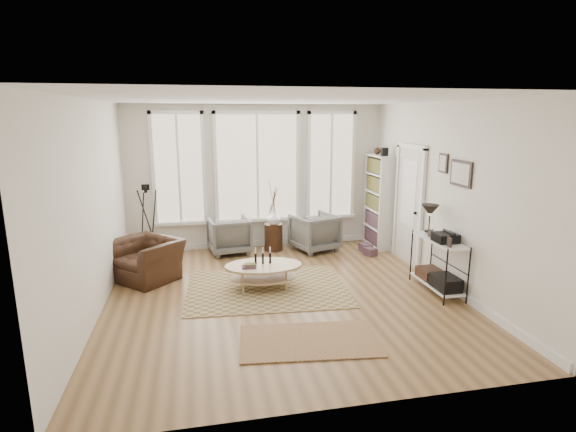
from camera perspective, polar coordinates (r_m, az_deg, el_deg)
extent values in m
plane|color=olive|center=(6.94, -0.63, -10.05)|extent=(5.50, 5.50, 0.00)
plane|color=white|center=(6.41, -0.70, 14.63)|extent=(5.50, 5.50, 0.00)
cube|color=silver|center=(9.20, -3.92, 4.96)|extent=(5.20, 0.04, 2.90)
cube|color=silver|center=(3.94, 6.98, -5.66)|extent=(5.20, 0.04, 2.90)
cube|color=silver|center=(6.56, -23.58, 0.78)|extent=(0.04, 5.50, 2.90)
cube|color=silver|center=(7.45, 19.38, 2.45)|extent=(0.04, 5.50, 2.90)
cube|color=white|center=(9.48, -3.79, -3.41)|extent=(5.10, 0.04, 0.12)
cube|color=white|center=(7.80, 18.54, -7.65)|extent=(0.03, 5.40, 0.12)
cube|color=tan|center=(9.16, -3.93, 6.18)|extent=(1.60, 0.03, 2.10)
cube|color=tan|center=(9.08, -13.71, 5.80)|extent=(0.90, 0.03, 2.10)
cube|color=tan|center=(9.49, 5.45, 6.38)|extent=(0.90, 0.03, 2.10)
cube|color=white|center=(9.14, -3.91, 6.17)|extent=(1.74, 0.06, 2.24)
cube|color=white|center=(9.06, -13.72, 5.78)|extent=(1.04, 0.06, 2.24)
cube|color=white|center=(9.47, 5.48, 6.37)|extent=(1.04, 0.06, 2.24)
cube|color=white|center=(9.30, -3.79, -0.47)|extent=(4.10, 0.12, 0.06)
cube|color=silver|center=(8.50, 15.11, 1.17)|extent=(0.04, 0.88, 2.10)
cube|color=white|center=(8.45, 15.09, 2.83)|extent=(0.01, 0.55, 1.20)
cube|color=white|center=(8.07, 16.56, 0.48)|extent=(0.06, 0.08, 2.18)
cube|color=white|center=(8.93, 13.63, 1.79)|extent=(0.06, 0.08, 2.18)
cube|color=white|center=(8.36, 15.45, 8.51)|extent=(0.06, 1.06, 0.08)
sphere|color=black|center=(8.21, 15.83, 0.37)|extent=(0.06, 0.06, 0.06)
cube|color=white|center=(9.05, 12.39, 1.35)|extent=(0.30, 0.03, 1.90)
cube|color=white|center=(9.79, 10.46, 2.28)|extent=(0.30, 0.03, 1.90)
cube|color=white|center=(9.48, 12.22, 1.86)|extent=(0.02, 0.85, 1.90)
cube|color=white|center=(9.42, 11.39, 1.83)|extent=(0.30, 0.81, 1.90)
cube|color=maroon|center=(9.42, 11.39, 1.83)|extent=(0.24, 0.75, 1.76)
cube|color=black|center=(9.10, 12.16, 7.98)|extent=(0.12, 0.10, 0.16)
sphere|color=#351D11|center=(9.42, 11.30, 8.11)|extent=(0.14, 0.14, 0.14)
cube|color=white|center=(7.44, 18.34, -8.15)|extent=(0.37, 1.07, 0.03)
cube|color=white|center=(7.23, 18.72, -2.94)|extent=(0.37, 1.07, 0.02)
cylinder|color=black|center=(6.82, 19.40, -7.40)|extent=(0.02, 0.02, 0.85)
cylinder|color=black|center=(7.01, 21.95, -7.07)|extent=(0.02, 0.02, 0.85)
cylinder|color=black|center=(7.69, 15.38, -4.85)|extent=(0.02, 0.02, 0.85)
cylinder|color=black|center=(7.86, 17.73, -4.63)|extent=(0.02, 0.02, 0.85)
cylinder|color=black|center=(7.50, 17.42, -1.85)|extent=(0.14, 0.14, 0.02)
cylinder|color=black|center=(7.47, 17.50, -0.81)|extent=(0.02, 0.02, 0.30)
cone|color=black|center=(7.43, 17.60, 0.69)|extent=(0.28, 0.28, 0.18)
cube|color=black|center=(7.08, 19.38, -2.59)|extent=(0.32, 0.30, 0.13)
cube|color=black|center=(7.20, 19.39, -7.99)|extent=(0.32, 0.45, 0.20)
cube|color=#351D11|center=(7.58, 17.56, -6.96)|extent=(0.32, 0.40, 0.16)
cube|color=black|center=(6.80, 19.81, -3.14)|extent=(0.02, 0.10, 0.14)
cube|color=black|center=(7.26, 17.62, -2.10)|extent=(0.02, 0.10, 0.12)
cube|color=black|center=(7.05, 21.13, 5.06)|extent=(0.03, 0.52, 0.38)
cube|color=silver|center=(7.04, 21.03, 5.06)|extent=(0.01, 0.44, 0.30)
cube|color=black|center=(7.46, 19.14, 6.36)|extent=(0.03, 0.24, 0.30)
cube|color=silver|center=(7.46, 19.04, 6.36)|extent=(0.01, 0.18, 0.24)
cube|color=brown|center=(7.20, -2.69, -9.15)|extent=(2.60, 2.02, 0.01)
cube|color=brown|center=(5.66, 2.71, -15.48)|extent=(1.77, 1.11, 0.01)
ellipsoid|color=tan|center=(7.18, -3.12, -7.78)|extent=(1.07, 0.70, 0.03)
ellipsoid|color=tan|center=(7.12, -3.14, -6.33)|extent=(1.25, 0.82, 0.04)
cylinder|color=tan|center=(6.97, -5.65, -8.49)|extent=(0.03, 0.03, 0.35)
cylinder|color=tan|center=(7.06, -0.16, -8.14)|extent=(0.03, 0.03, 0.35)
cylinder|color=tan|center=(7.33, -5.97, -7.42)|extent=(0.03, 0.03, 0.35)
cylinder|color=tan|center=(7.41, -0.75, -7.10)|extent=(0.03, 0.03, 0.35)
cylinder|color=black|center=(7.12, -4.13, -5.46)|extent=(0.03, 0.03, 0.17)
cylinder|color=black|center=(7.13, -3.21, -5.40)|extent=(0.03, 0.03, 0.17)
cylinder|color=black|center=(7.15, -2.29, -5.35)|extent=(0.03, 0.03, 0.17)
cube|color=#2E4825|center=(6.99, -4.92, -6.30)|extent=(0.21, 0.15, 0.06)
imported|color=slate|center=(8.97, -7.48, -2.43)|extent=(0.87, 0.89, 0.72)
imported|color=slate|center=(9.09, 3.37, -2.06)|extent=(1.02, 1.04, 0.75)
cylinder|color=#351D11|center=(9.10, -1.85, -2.66)|extent=(0.37, 0.37, 0.55)
imported|color=silver|center=(8.94, -1.78, -0.24)|extent=(0.31, 0.31, 0.27)
imported|color=#351D11|center=(7.86, -17.57, -5.29)|extent=(1.38, 1.37, 0.67)
cylinder|color=black|center=(8.67, -17.63, 3.04)|extent=(0.06, 0.06, 0.06)
cube|color=black|center=(8.66, -17.66, 3.51)|extent=(0.15, 0.12, 0.10)
cylinder|color=black|center=(8.58, -17.71, 3.42)|extent=(0.06, 0.08, 0.06)
cube|color=maroon|center=(9.15, 9.83, -4.00)|extent=(0.22, 0.27, 0.17)
cube|color=maroon|center=(8.94, 10.40, -4.49)|extent=(0.25, 0.28, 0.15)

